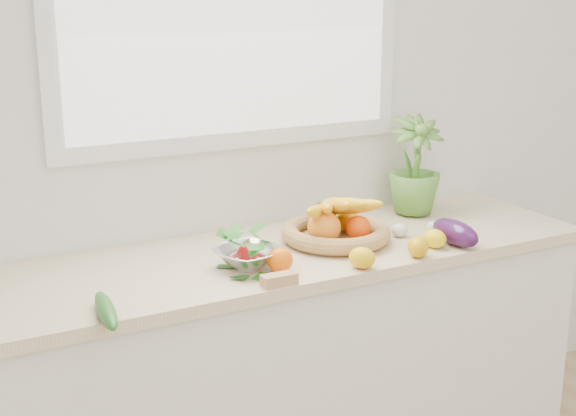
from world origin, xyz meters
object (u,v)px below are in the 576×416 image
cucumber (106,310)px  potted_herb (415,165)px  fruit_basket (335,227)px  colander_with_spinach (248,251)px  eggplant (455,233)px  apple (248,253)px

cucumber → potted_herb: (1.31, 0.43, 0.17)m
fruit_basket → colander_with_spinach: bearing=-165.4°
potted_herb → fruit_basket: bearing=-161.2°
eggplant → fruit_basket: size_ratio=0.50×
apple → colander_with_spinach: (-0.01, -0.03, 0.02)m
apple → potted_herb: bearing=15.0°
fruit_basket → colander_with_spinach: fruit_basket is taller
apple → fruit_basket: (0.36, 0.06, 0.02)m
cucumber → colander_with_spinach: 0.53m
eggplant → potted_herb: bearing=75.3°
fruit_basket → colander_with_spinach: 0.39m
apple → fruit_basket: 0.37m
eggplant → fruit_basket: 0.41m
apple → colander_with_spinach: size_ratio=0.28×
eggplant → potted_herb: potted_herb is taller
apple → colander_with_spinach: bearing=-112.5°
potted_herb → fruit_basket: 0.49m
cucumber → fruit_basket: fruit_basket is taller
potted_herb → fruit_basket: size_ratio=0.85×
eggplant → fruit_basket: (-0.34, 0.22, 0.01)m
fruit_basket → cucumber: bearing=-162.5°
cucumber → eggplant: bearing=2.7°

